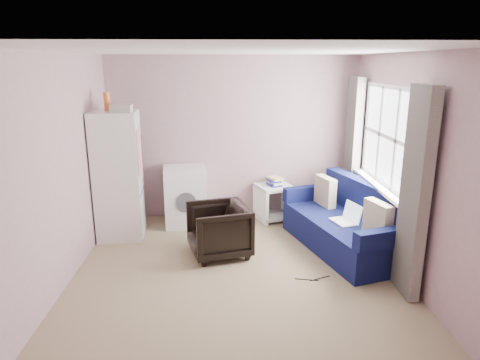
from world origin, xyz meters
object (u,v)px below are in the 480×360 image
at_px(armchair, 219,227).
at_px(fridge, 118,175).
at_px(side_table, 274,200).
at_px(sofa, 348,225).
at_px(washing_machine, 185,195).

distance_m(armchair, fridge, 1.62).
height_order(side_table, sofa, sofa).
relative_size(fridge, washing_machine, 2.30).
distance_m(armchair, washing_machine, 1.24).
bearing_deg(sofa, side_table, 109.85).
xyz_separation_m(fridge, washing_machine, (0.86, 0.45, -0.44)).
height_order(armchair, side_table, armchair).
relative_size(fridge, side_table, 2.95).
distance_m(fridge, sofa, 3.18).
bearing_deg(fridge, side_table, 10.07).
height_order(fridge, washing_machine, fridge).
height_order(washing_machine, sofa, washing_machine).
bearing_deg(sofa, fridge, 152.84).
relative_size(washing_machine, side_table, 1.28).
height_order(fridge, sofa, fridge).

